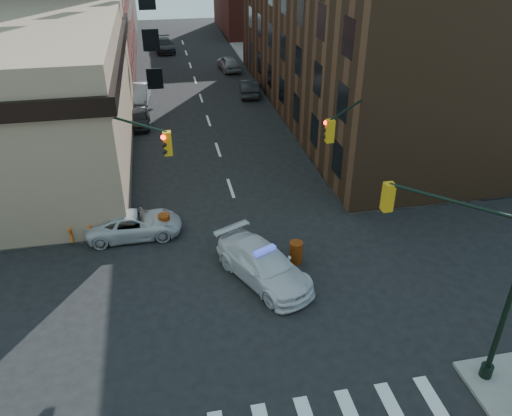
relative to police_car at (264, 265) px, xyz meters
name	(u,v)px	position (x,y,z in m)	size (l,w,h in m)	color
ground	(265,291)	(-0.14, -0.91, -0.80)	(140.00, 140.00, 0.00)	black
sidewalk_ne	(409,71)	(22.86, 31.84, -0.72)	(34.00, 54.50, 0.15)	gray
commercial_row_ne	(365,25)	(12.86, 21.59, 6.20)	(14.00, 34.00, 14.00)	#472E1C
signal_pole_se	(482,266)	(5.90, -6.43, 3.81)	(5.40, 5.27, 8.00)	black
signal_pole_nw	(121,164)	(-5.99, 4.43, 3.54)	(3.58, 3.67, 8.00)	black
signal_pole_ne	(354,145)	(5.70, 4.44, 3.54)	(3.67, 3.58, 8.00)	black
tree_ne_near	(286,61)	(7.36, 25.09, 2.69)	(3.00, 3.00, 4.85)	black
tree_ne_far	(267,42)	(7.36, 33.09, 2.69)	(3.00, 3.00, 4.85)	black
police_car	(264,265)	(0.00, 0.00, 0.00)	(2.24, 5.51, 1.60)	white
pickup	(134,224)	(-5.84, 4.89, -0.12)	(2.24, 4.87, 1.35)	silver
parked_car_wnear	(139,118)	(-5.64, 20.88, -0.13)	(1.59, 3.95, 1.35)	black
parked_car_wfar	(139,93)	(-5.64, 27.23, -0.04)	(1.62, 4.64, 1.53)	#9B9DA3
parked_car_wdeep	(165,45)	(-2.64, 46.30, -0.02)	(2.18, 5.37, 1.56)	black
parked_car_enear	(249,87)	(4.36, 27.18, -0.05)	(1.59, 4.55, 1.50)	black
parked_car_efar	(229,63)	(3.85, 36.19, -0.01)	(1.86, 4.63, 1.58)	gray
pedestrian_a	(42,213)	(-10.60, 6.49, 0.18)	(0.61, 0.40, 1.67)	black
pedestrian_b	(82,221)	(-8.42, 5.09, 0.25)	(0.88, 0.68, 1.81)	black
pedestrian_c	(3,206)	(-12.76, 7.67, 0.17)	(0.96, 0.40, 1.64)	#202530
barrel_road	(296,252)	(1.79, 0.97, -0.23)	(0.63, 0.63, 1.13)	#D14209
barrel_bank	(165,224)	(-4.29, 4.82, -0.25)	(0.62, 0.62, 1.11)	#D16D09
barricade_nw_a	(82,231)	(-8.46, 4.79, -0.17)	(1.28, 0.64, 0.96)	#CC6009
barricade_nw_b	(57,219)	(-9.89, 6.36, -0.19)	(1.23, 0.62, 0.92)	red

